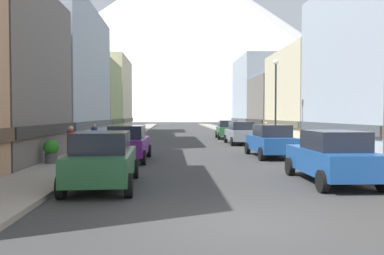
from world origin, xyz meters
TOP-DOWN VIEW (x-y plane):
  - ground_plane at (0.00, 0.00)m, footprint 400.00×400.00m
  - sidewalk_left at (-6.25, 35.00)m, footprint 2.50×100.00m
  - sidewalk_right at (6.25, 35.00)m, footprint 2.50×100.00m
  - storefront_left_2 at (-11.34, 22.27)m, footprint 7.98×13.90m
  - storefront_left_3 at (-12.35, 33.70)m, footprint 10.00×8.60m
  - storefront_left_4 at (-12.17, 44.24)m, footprint 9.64×11.31m
  - storefront_right_2 at (11.24, 23.87)m, footprint 7.77×10.37m
  - storefront_right_3 at (10.62, 33.69)m, footprint 6.53×8.34m
  - storefront_right_4 at (11.50, 43.47)m, footprint 8.30×11.07m
  - car_left_0 at (-3.80, 4.24)m, footprint 2.22×4.47m
  - car_left_1 at (-3.80, 11.28)m, footprint 2.13×4.43m
  - car_right_0 at (3.80, 4.61)m, footprint 2.13×4.43m
  - car_right_1 at (3.80, 12.56)m, footprint 2.12×4.43m
  - car_right_2 at (3.80, 21.72)m, footprint 2.10×4.42m
  - car_right_3 at (3.80, 28.84)m, footprint 2.25×4.48m
  - parking_meter_near at (5.75, 6.30)m, footprint 0.14×0.10m
  - trash_bin_right at (6.35, 7.79)m, footprint 0.59×0.59m
  - potted_plant_0 at (-7.00, 18.04)m, footprint 0.72×0.72m
  - potted_plant_1 at (-7.00, 18.04)m, footprint 0.67×0.67m
  - potted_plant_2 at (-7.00, 9.36)m, footprint 0.67×0.67m
  - pedestrian_0 at (-6.25, 9.87)m, footprint 0.36×0.36m
  - pedestrian_1 at (6.25, 23.42)m, footprint 0.36×0.36m
  - pedestrian_2 at (-6.25, 15.20)m, footprint 0.36×0.36m
  - streetlamp_right at (5.35, 17.28)m, footprint 0.36×0.36m
  - mountain_backdrop at (8.28, 260.00)m, footprint 292.26×292.26m

SIDE VIEW (x-z plane):
  - ground_plane at x=0.00m, z-range 0.00..0.00m
  - sidewalk_left at x=-6.25m, z-range 0.00..0.15m
  - sidewalk_right at x=6.25m, z-range 0.00..0.15m
  - trash_bin_right at x=6.35m, z-range 0.15..1.13m
  - potted_plant_1 at x=-7.00m, z-range 0.23..1.19m
  - potted_plant_2 at x=-7.00m, z-range 0.20..1.25m
  - potted_plant_0 at x=-7.00m, z-range 0.23..1.30m
  - pedestrian_1 at x=6.25m, z-range 0.08..1.66m
  - pedestrian_2 at x=-6.25m, z-range 0.09..1.71m
  - car_left_0 at x=-3.80m, z-range 0.01..1.79m
  - car_left_1 at x=-3.80m, z-range 0.01..1.79m
  - car_right_0 at x=3.80m, z-range 0.01..1.79m
  - car_right_1 at x=3.80m, z-range 0.01..1.79m
  - car_right_2 at x=3.80m, z-range 0.01..1.79m
  - car_right_3 at x=3.80m, z-range 0.01..1.79m
  - pedestrian_0 at x=-6.25m, z-range 0.09..1.75m
  - parking_meter_near at x=5.75m, z-range 0.35..1.68m
  - storefront_right_3 at x=10.62m, z-range -0.12..6.34m
  - storefront_right_2 at x=11.24m, z-range -0.14..7.64m
  - storefront_left_3 at x=-12.35m, z-range -0.14..7.78m
  - streetlamp_right at x=5.35m, z-range 1.06..6.92m
  - storefront_left_4 at x=-12.17m, z-range -0.17..9.76m
  - storefront_right_4 at x=11.50m, z-range -0.17..9.86m
  - storefront_left_2 at x=-11.34m, z-range -0.17..10.40m
  - mountain_backdrop at x=8.28m, z-range 0.00..112.45m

